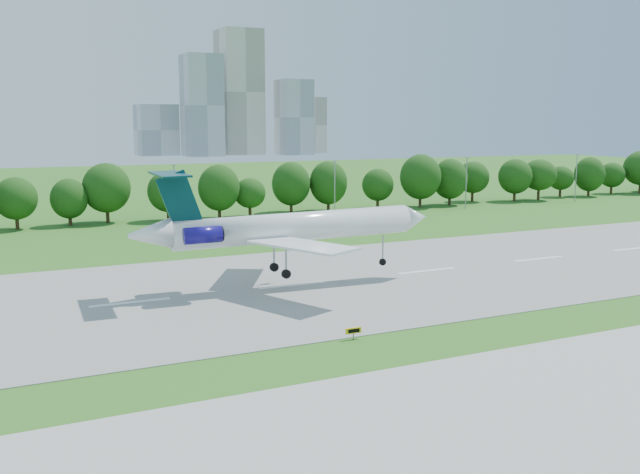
{
  "coord_description": "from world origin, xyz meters",
  "views": [
    {
      "loc": [
        -54.85,
        -54.46,
        19.97
      ],
      "look_at": [
        -19.64,
        18.0,
        7.14
      ],
      "focal_mm": 40.0,
      "sensor_mm": 36.0,
      "label": 1
    }
  ],
  "objects": [
    {
      "name": "service_vehicle_a",
      "position": [
        -16.66,
        79.78,
        0.63
      ],
      "size": [
        4.06,
        2.28,
        1.27
      ],
      "primitive_type": "imported",
      "rotation": [
        0.0,
        0.0,
        1.31
      ],
      "color": "white",
      "rests_on": "ground"
    },
    {
      "name": "ground",
      "position": [
        0.0,
        0.0,
        0.0
      ],
      "size": [
        600.0,
        600.0,
        0.0
      ],
      "primitive_type": "plane",
      "color": "#296B1C",
      "rests_on": "ground"
    },
    {
      "name": "taxi_sign_left",
      "position": [
        -23.88,
        2.11,
        0.82
      ],
      "size": [
        1.58,
        0.25,
        1.11
      ],
      "rotation": [
        0.0,
        0.0,
        -0.03
      ],
      "color": "gray",
      "rests_on": "ground"
    },
    {
      "name": "light_poles",
      "position": [
        -2.5,
        82.0,
        6.34
      ],
      "size": [
        175.9,
        0.25,
        12.19
      ],
      "color": "gray",
      "rests_on": "ground"
    },
    {
      "name": "service_vehicle_b",
      "position": [
        -17.4,
        76.81,
        0.6
      ],
      "size": [
        3.81,
        2.44,
        1.21
      ],
      "primitive_type": "imported",
      "rotation": [
        0.0,
        0.0,
        1.88
      ],
      "color": "silver",
      "rests_on": "ground"
    },
    {
      "name": "runway",
      "position": [
        0.0,
        25.0,
        0.04
      ],
      "size": [
        400.0,
        45.0,
        0.08
      ],
      "primitive_type": "cube",
      "color": "gray",
      "rests_on": "ground"
    },
    {
      "name": "skyline",
      "position": [
        100.16,
        390.61,
        30.46
      ],
      "size": [
        127.0,
        52.0,
        80.0
      ],
      "color": "#B2B2B7",
      "rests_on": "ground"
    },
    {
      "name": "tree_line",
      "position": [
        0.0,
        92.0,
        6.19
      ],
      "size": [
        288.4,
        8.4,
        10.4
      ],
      "color": "#382314",
      "rests_on": "ground"
    },
    {
      "name": "airliner",
      "position": [
        -21.56,
        25.11,
        7.53
      ],
      "size": [
        38.84,
        28.32,
        13.31
      ],
      "rotation": [
        0.0,
        -0.02,
        -0.06
      ],
      "color": "white",
      "rests_on": "ground"
    }
  ]
}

